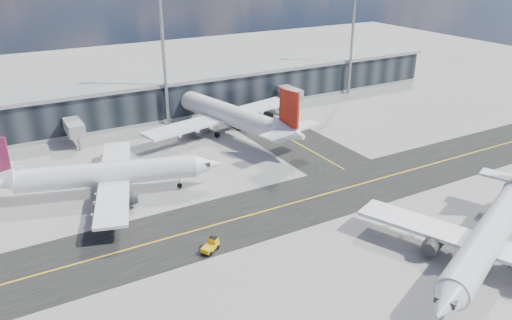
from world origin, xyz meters
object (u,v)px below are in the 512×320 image
object	(u,v)px
baggage_tug	(211,245)
service_van	(202,127)
airliner_near	(491,234)
airliner_af	(104,174)
airliner_redtail	(227,114)

from	to	relation	value
baggage_tug	service_van	world-z (taller)	baggage_tug
airliner_near	service_van	xyz separation A→B (m)	(-10.98, 60.98, -3.01)
airliner_af	service_van	bearing A→B (deg)	145.53
airliner_redtail	baggage_tug	distance (m)	43.57
baggage_tug	airliner_near	bearing A→B (deg)	24.29
airliner_near	baggage_tug	bearing A→B (deg)	34.39
airliner_af	service_van	size ratio (longest dim) A/B	7.68
airliner_redtail	service_van	bearing A→B (deg)	117.27
airliner_af	baggage_tug	bearing A→B (deg)	35.93
airliner_af	airliner_redtail	world-z (taller)	airliner_redtail
airliner_af	airliner_near	bearing A→B (deg)	58.52
airliner_near	airliner_redtail	bearing A→B (deg)	-15.20
airliner_redtail	airliner_near	size ratio (longest dim) A/B	1.18
service_van	airliner_af	bearing A→B (deg)	-144.47
airliner_redtail	service_van	xyz separation A→B (m)	(-3.76, 4.49, -3.52)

